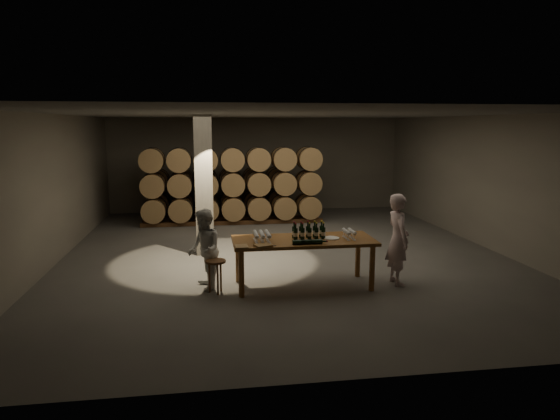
{
  "coord_description": "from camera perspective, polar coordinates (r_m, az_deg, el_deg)",
  "views": [
    {
      "loc": [
        -1.74,
        -11.28,
        2.97
      ],
      "look_at": [
        -0.13,
        -0.46,
        1.1
      ],
      "focal_mm": 32.0,
      "sensor_mm": 36.0,
      "label": 1
    }
  ],
  "objects": [
    {
      "name": "person_man",
      "position": [
        9.59,
        13.32,
        -3.27
      ],
      "size": [
        0.43,
        0.64,
        1.72
      ],
      "primitive_type": "imported",
      "rotation": [
        0.0,
        0.0,
        1.6
      ],
      "color": "beige",
      "rests_on": "ground"
    },
    {
      "name": "barrel_stack_front",
      "position": [
        15.2,
        -5.45,
        2.96
      ],
      "size": [
        5.48,
        0.95,
        2.31
      ],
      "color": "brown",
      "rests_on": "ground"
    },
    {
      "name": "stool",
      "position": [
        8.98,
        -7.36,
        -6.39
      ],
      "size": [
        0.36,
        0.36,
        0.6
      ],
      "rotation": [
        0.0,
        0.0,
        0.23
      ],
      "color": "brown",
      "rests_on": "ground"
    },
    {
      "name": "glass_cluster_right",
      "position": [
        9.31,
        7.9,
        -2.49
      ],
      "size": [
        0.19,
        0.41,
        0.16
      ],
      "color": "silver",
      "rests_on": "tasting_table"
    },
    {
      "name": "bottle_cluster",
      "position": [
        9.22,
        3.3,
        -2.57
      ],
      "size": [
        0.6,
        0.23,
        0.31
      ],
      "color": "black",
      "rests_on": "tasting_table"
    },
    {
      "name": "room",
      "position": [
        11.56,
        -8.69,
        2.79
      ],
      "size": [
        12.0,
        12.0,
        12.0
      ],
      "color": "#565350",
      "rests_on": "ground"
    },
    {
      "name": "notebook_corner",
      "position": [
        8.6,
        -4.42,
        -4.17
      ],
      "size": [
        0.22,
        0.28,
        0.02
      ],
      "primitive_type": "cube",
      "rotation": [
        0.0,
        0.0,
        0.02
      ],
      "color": "brown",
      "rests_on": "tasting_table"
    },
    {
      "name": "glass_cluster_left",
      "position": [
        9.01,
        -2.09,
        -2.81
      ],
      "size": [
        0.3,
        0.52,
        0.17
      ],
      "color": "silver",
      "rests_on": "tasting_table"
    },
    {
      "name": "tasting_table",
      "position": [
        9.21,
        2.7,
        -3.96
      ],
      "size": [
        2.6,
        1.1,
        0.9
      ],
      "color": "brown",
      "rests_on": "ground"
    },
    {
      "name": "pen",
      "position": [
        8.65,
        -0.85,
        -4.11
      ],
      "size": [
        0.12,
        0.01,
        0.01
      ],
      "primitive_type": "cylinder",
      "rotation": [
        0.0,
        1.57,
        0.04
      ],
      "color": "black",
      "rests_on": "tasting_table"
    },
    {
      "name": "lying_bottles",
      "position": [
        8.78,
        3.21,
        -3.66
      ],
      "size": [
        0.63,
        0.08,
        0.08
      ],
      "color": "black",
      "rests_on": "tasting_table"
    },
    {
      "name": "plate",
      "position": [
        9.27,
        5.86,
        -3.21
      ],
      "size": [
        0.3,
        0.3,
        0.02
      ],
      "primitive_type": "cylinder",
      "color": "white",
      "rests_on": "tasting_table"
    },
    {
      "name": "barrel_stack_back",
      "position": [
        16.62,
        -7.04,
        2.22
      ],
      "size": [
        4.7,
        0.95,
        1.57
      ],
      "color": "brown",
      "rests_on": "ground"
    },
    {
      "name": "person_woman",
      "position": [
        9.14,
        -8.67,
        -4.52
      ],
      "size": [
        0.68,
        0.81,
        1.49
      ],
      "primitive_type": "imported",
      "rotation": [
        0.0,
        0.0,
        -1.4
      ],
      "color": "silver",
      "rests_on": "ground"
    },
    {
      "name": "notebook_near",
      "position": [
        8.63,
        -1.94,
        -4.07
      ],
      "size": [
        0.34,
        0.3,
        0.03
      ],
      "primitive_type": "cube",
      "rotation": [
        0.0,
        0.0,
        0.32
      ],
      "color": "brown",
      "rests_on": "tasting_table"
    }
  ]
}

